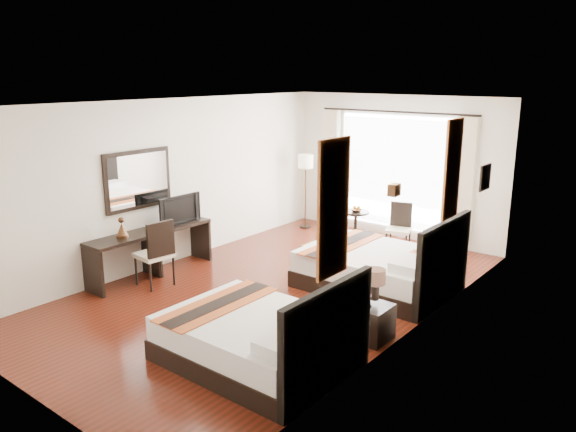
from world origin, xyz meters
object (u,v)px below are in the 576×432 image
Objects in this scene: fruit_bowl at (356,210)px; window_chair at (398,237)px; nightstand at (374,323)px; vase at (367,300)px; bed_near at (260,338)px; side_table at (355,226)px; desk_chair at (155,265)px; television at (177,209)px; console_desk at (152,253)px; floor_lamp at (306,166)px; bed_far at (381,268)px; table_lamp at (375,279)px.

fruit_bowl is 0.22× the size of window_chair.
vase is at bearing -97.58° from nightstand.
bed_near is 3.45× the size of side_table.
side_table is at bearing -99.94° from desk_chair.
television is at bearing -56.75° from window_chair.
window_chair is (-1.41, 3.34, 0.05)m from nightstand.
floor_lamp reaches higher than console_desk.
window_chair is (2.16, 3.83, -0.04)m from desk_chair.
television is (-3.19, -1.24, 0.68)m from bed_far.
table_lamp is at bearing -55.06° from side_table.
nightstand is 0.21× the size of console_desk.
desk_chair is (0.42, -0.26, -0.06)m from console_desk.
console_desk reaches higher than fruit_bowl.
window_chair is at bearing 98.48° from bed_near.
bed_near is at bearing -121.59° from vase.
console_desk is 4.00m from fruit_bowl.
vase is at bearing 5.18° from window_chair.
console_desk is at bearing 178.01° from television.
vase is at bearing 1.03° from console_desk.
side_table is at bearing 66.75° from console_desk.
television is 3.51m from fruit_bowl.
floor_lamp reaches higher than nightstand.
side_table is at bearing 124.94° from table_lamp.
table_lamp is at bearing -55.13° from fruit_bowl.
floor_lamp is (-3.03, 4.92, 1.01)m from bed_near.
console_desk is 3.98m from floor_lamp.
floor_lamp is (0.21, 3.31, 0.32)m from television.
desk_chair is 4.10m from fruit_bowl.
vase is at bearing -45.39° from floor_lamp.
vase is 0.08× the size of floor_lamp.
desk_chair is at bearing -143.67° from bed_far.
fruit_bowl reaches higher than nightstand.
bed_far reaches higher than console_desk.
console_desk is at bearing -113.80° from fruit_bowl.
bed_near is 4.42× the size of nightstand.
desk_chair reaches higher than window_chair.
console_desk is at bearing 161.90° from bed_near.
window_chair is at bearing -6.98° from floor_lamp.
side_table is (1.58, 3.68, -0.08)m from console_desk.
console_desk is 2.59× the size of television.
side_table is at bearing -26.41° from television.
bed_far is 3.66× the size of side_table.
fruit_bowl is at bearing -8.45° from floor_lamp.
console_desk reaches higher than nightstand.
side_table is (-1.62, 1.90, -0.02)m from bed_far.
nightstand is 3.63m from window_chair.
fruit_bowl is (1.38, -0.20, -0.69)m from floor_lamp.
table_lamp is (-0.04, 0.07, 0.54)m from nightstand.
bed_far is 2.47m from fruit_bowl.
desk_chair reaches higher than side_table.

